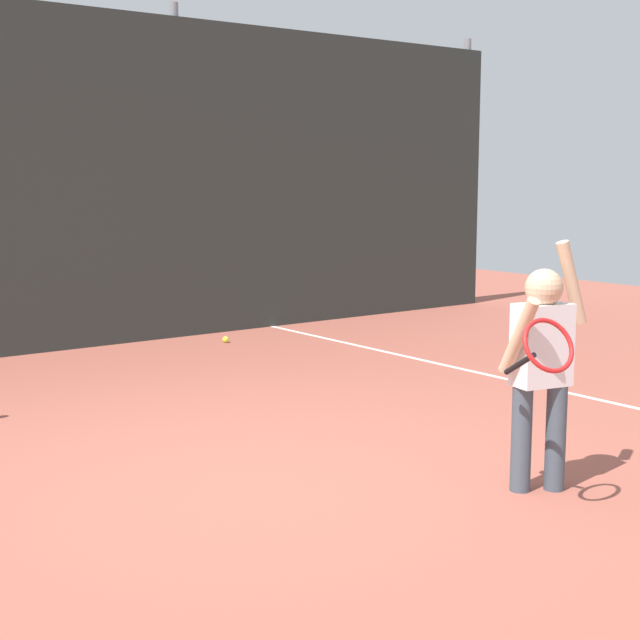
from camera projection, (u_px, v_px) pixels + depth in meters
ground_plane at (238, 482)px, 5.21m from camera, size 20.00×20.00×0.00m
court_line_sideline at (501, 378)px, 7.92m from camera, size 0.05×9.00×0.00m
fence_post_2 at (178, 173)px, 9.80m from camera, size 0.09×0.09×3.43m
fence_post_3 at (465, 174)px, 12.32m from camera, size 0.09×0.09×3.43m
tennis_player at (542, 359)px, 4.96m from camera, size 0.81×0.57×1.35m
tennis_ball_0 at (226, 340)px, 9.59m from camera, size 0.07×0.07×0.07m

